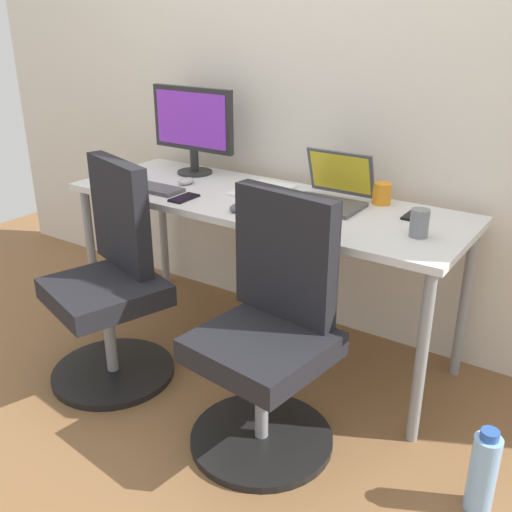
# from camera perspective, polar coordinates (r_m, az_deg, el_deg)

# --- Properties ---
(ground_plane) EXTENTS (5.28, 5.28, 0.00)m
(ground_plane) POSITION_cam_1_polar(r_m,az_deg,el_deg) (2.95, 0.55, -8.32)
(ground_plane) COLOR brown
(back_wall) EXTENTS (4.40, 0.04, 2.60)m
(back_wall) POSITION_cam_1_polar(r_m,az_deg,el_deg) (2.88, 5.26, 18.18)
(back_wall) COLOR silver
(back_wall) RESTS_ON ground
(desk) EXTENTS (1.83, 0.64, 0.74)m
(desk) POSITION_cam_1_polar(r_m,az_deg,el_deg) (2.67, 0.60, 4.18)
(desk) COLOR silver
(desk) RESTS_ON ground
(office_chair_left) EXTENTS (0.55, 0.55, 0.94)m
(office_chair_left) POSITION_cam_1_polar(r_m,az_deg,el_deg) (2.64, -13.67, -2.62)
(office_chair_left) COLOR black
(office_chair_left) RESTS_ON ground
(office_chair_right) EXTENTS (0.54, 0.54, 0.94)m
(office_chair_right) POSITION_cam_1_polar(r_m,az_deg,el_deg) (2.16, 1.33, -7.81)
(office_chair_right) COLOR black
(office_chair_right) RESTS_ON ground
(water_bottle_on_floor) EXTENTS (0.09, 0.09, 0.31)m
(water_bottle_on_floor) POSITION_cam_1_polar(r_m,az_deg,el_deg) (2.15, 20.99, -18.84)
(water_bottle_on_floor) COLOR #8CBFF2
(water_bottle_on_floor) RESTS_ON ground
(desktop_monitor) EXTENTS (0.48, 0.18, 0.43)m
(desktop_monitor) POSITION_cam_1_polar(r_m,az_deg,el_deg) (3.04, -6.11, 12.48)
(desktop_monitor) COLOR #262626
(desktop_monitor) RESTS_ON desk
(open_laptop) EXTENTS (0.31, 0.29, 0.22)m
(open_laptop) POSITION_cam_1_polar(r_m,az_deg,el_deg) (2.59, 7.24, 6.18)
(open_laptop) COLOR #4C4C51
(open_laptop) RESTS_ON desk
(keyboard_by_monitor) EXTENTS (0.34, 0.12, 0.02)m
(keyboard_by_monitor) POSITION_cam_1_polar(r_m,az_deg,el_deg) (2.84, -10.20, 6.52)
(keyboard_by_monitor) COLOR #515156
(keyboard_by_monitor) RESTS_ON desk
(keyboard_by_laptop) EXTENTS (0.34, 0.12, 0.02)m
(keyboard_by_laptop) POSITION_cam_1_polar(r_m,az_deg,el_deg) (2.39, 3.34, 3.78)
(keyboard_by_laptop) COLOR #2D2D2D
(keyboard_by_laptop) RESTS_ON desk
(mouse_by_monitor) EXTENTS (0.06, 0.10, 0.03)m
(mouse_by_monitor) POSITION_cam_1_polar(r_m,az_deg,el_deg) (2.89, -6.73, 7.17)
(mouse_by_monitor) COLOR #B7B7B7
(mouse_by_monitor) RESTS_ON desk
(mouse_by_laptop) EXTENTS (0.06, 0.10, 0.03)m
(mouse_by_laptop) POSITION_cam_1_polar(r_m,az_deg,el_deg) (2.48, -1.73, 4.72)
(mouse_by_laptop) COLOR #515156
(mouse_by_laptop) RESTS_ON desk
(coffee_mug) EXTENTS (0.08, 0.08, 0.09)m
(coffee_mug) POSITION_cam_1_polar(r_m,az_deg,el_deg) (2.63, 12.01, 5.91)
(coffee_mug) COLOR orange
(coffee_mug) RESTS_ON desk
(pen_cup) EXTENTS (0.07, 0.07, 0.10)m
(pen_cup) POSITION_cam_1_polar(r_m,az_deg,el_deg) (2.27, 15.45, 3.08)
(pen_cup) COLOR slate
(pen_cup) RESTS_ON desk
(phone_near_laptop) EXTENTS (0.07, 0.14, 0.01)m
(phone_near_laptop) POSITION_cam_1_polar(r_m,az_deg,el_deg) (2.50, 15.04, 3.81)
(phone_near_laptop) COLOR black
(phone_near_laptop) RESTS_ON desk
(phone_near_monitor) EXTENTS (0.07, 0.14, 0.01)m
(phone_near_monitor) POSITION_cam_1_polar(r_m,az_deg,el_deg) (2.67, -6.94, 5.56)
(phone_near_monitor) COLOR black
(phone_near_monitor) RESTS_ON desk
(paper_pile) EXTENTS (0.21, 0.30, 0.01)m
(paper_pile) POSITION_cam_1_polar(r_m,az_deg,el_deg) (2.76, 0.60, 6.33)
(paper_pile) COLOR white
(paper_pile) RESTS_ON desk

